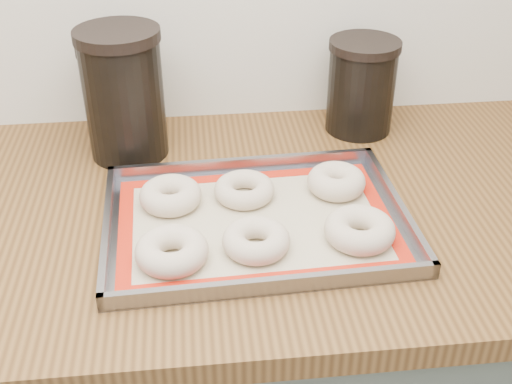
{
  "coord_description": "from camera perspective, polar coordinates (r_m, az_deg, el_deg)",
  "views": [
    {
      "loc": [
        -0.12,
        0.81,
        1.48
      ],
      "look_at": [
        -0.03,
        1.61,
        0.96
      ],
      "focal_mm": 45.0,
      "sensor_mm": 36.0,
      "label": 1
    }
  ],
  "objects": [
    {
      "name": "canister_mid",
      "position": [
        1.22,
        -12.33,
        8.65
      ],
      "size": [
        0.12,
        0.12,
        0.19
      ],
      "color": "black",
      "rests_on": "countertop"
    },
    {
      "name": "bagel_front_right",
      "position": [
        0.95,
        9.2,
        -3.34
      ],
      "size": [
        0.12,
        0.12,
        0.04
      ],
      "primitive_type": "torus",
      "rotation": [
        0.0,
        0.0,
        -0.14
      ],
      "color": "beige",
      "rests_on": "baking_mat"
    },
    {
      "name": "bagel_front_mid",
      "position": [
        0.93,
        0.01,
        -4.31
      ],
      "size": [
        0.1,
        0.1,
        0.03
      ],
      "primitive_type": "torus",
      "rotation": [
        0.0,
        0.0,
        -0.07
      ],
      "color": "beige",
      "rests_on": "baking_mat"
    },
    {
      "name": "bagel_back_left",
      "position": [
        1.03,
        -7.61,
        -0.29
      ],
      "size": [
        0.12,
        0.12,
        0.04
      ],
      "primitive_type": "torus",
      "rotation": [
        0.0,
        0.0,
        -0.23
      ],
      "color": "beige",
      "rests_on": "baking_mat"
    },
    {
      "name": "canister_left",
      "position": [
        1.16,
        -11.67,
        8.55
      ],
      "size": [
        0.15,
        0.15,
        0.23
      ],
      "color": "black",
      "rests_on": "countertop"
    },
    {
      "name": "countertop",
      "position": [
        1.06,
        1.37,
        -1.6
      ],
      "size": [
        3.06,
        0.68,
        0.04
      ],
      "primitive_type": "cube",
      "color": "brown",
      "rests_on": "cabinet"
    },
    {
      "name": "baking_tray",
      "position": [
        0.99,
        0.0,
        -2.58
      ],
      "size": [
        0.47,
        0.35,
        0.03
      ],
      "rotation": [
        0.0,
        0.0,
        0.04
      ],
      "color": "gray",
      "rests_on": "countertop"
    },
    {
      "name": "canister_right",
      "position": [
        1.25,
        9.35,
        9.29
      ],
      "size": [
        0.13,
        0.13,
        0.18
      ],
      "color": "black",
      "rests_on": "countertop"
    },
    {
      "name": "bagel_back_mid",
      "position": [
        1.04,
        -1.05,
        0.22
      ],
      "size": [
        0.11,
        0.11,
        0.03
      ],
      "primitive_type": "torus",
      "rotation": [
        0.0,
        0.0,
        0.1
      ],
      "color": "beige",
      "rests_on": "baking_mat"
    },
    {
      "name": "baking_mat",
      "position": [
        0.99,
        -0.0,
        -2.67
      ],
      "size": [
        0.43,
        0.3,
        0.0
      ],
      "rotation": [
        0.0,
        0.0,
        0.04
      ],
      "color": "#C6B793",
      "rests_on": "baking_tray"
    },
    {
      "name": "bagel_front_left",
      "position": [
        0.91,
        -7.49,
        -5.21
      ],
      "size": [
        0.12,
        0.12,
        0.04
      ],
      "primitive_type": "torus",
      "rotation": [
        0.0,
        0.0,
        -0.19
      ],
      "color": "beige",
      "rests_on": "baking_mat"
    },
    {
      "name": "bagel_back_right",
      "position": [
        1.06,
        7.16,
        0.95
      ],
      "size": [
        0.11,
        0.11,
        0.04
      ],
      "primitive_type": "torus",
      "rotation": [
        0.0,
        0.0,
        -0.12
      ],
      "color": "beige",
      "rests_on": "baking_mat"
    }
  ]
}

